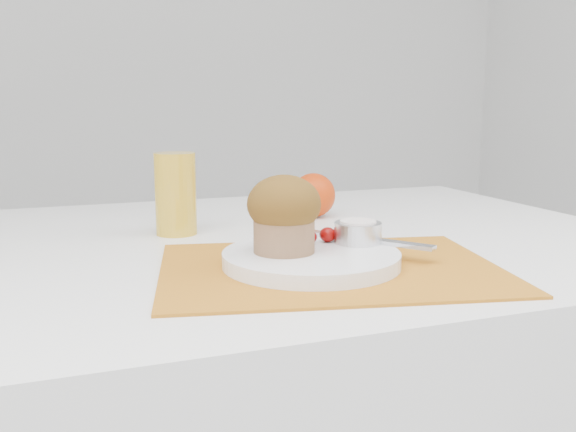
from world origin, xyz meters
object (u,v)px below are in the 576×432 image
object	(u,v)px
plate	(311,258)
orange	(313,195)
juice_glass	(176,194)
muffin	(284,213)

from	to	relation	value
plate	orange	distance (m)	0.34
orange	juice_glass	distance (m)	0.25
muffin	juice_glass	bearing A→B (deg)	108.88
juice_glass	plate	bearing A→B (deg)	-65.71
orange	plate	bearing A→B (deg)	-112.89
plate	muffin	xyz separation A→B (m)	(-0.03, 0.01, 0.06)
plate	muffin	distance (m)	0.06
plate	muffin	size ratio (longest dim) A/B	2.31
plate	orange	xyz separation A→B (m)	(0.13, 0.31, 0.03)
juice_glass	muffin	bearing A→B (deg)	-71.12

